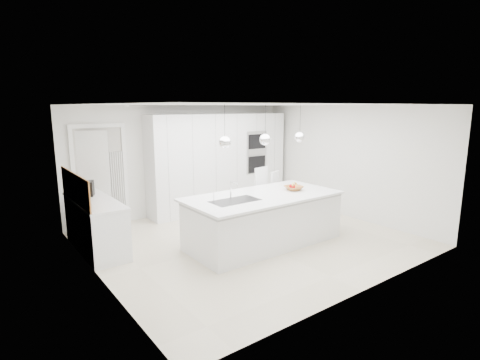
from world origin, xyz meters
TOP-DOWN VIEW (x-y plane):
  - floor at (0.00, 0.00)m, footprint 5.50×5.50m
  - wall_back at (0.00, 2.50)m, footprint 5.50×0.00m
  - wall_left at (-2.75, 0.00)m, footprint 0.00×5.00m
  - ceiling at (0.00, 0.00)m, footprint 5.50×5.50m
  - tall_cabinets at (0.80, 2.20)m, footprint 3.60×0.60m
  - oven_stack at (1.70, 1.89)m, footprint 0.62×0.04m
  - doorway_frame at (-1.95, 2.47)m, footprint 1.11×0.08m
  - hallway_door at (-2.20, 2.42)m, footprint 0.76×0.38m
  - radiator at (-1.63, 2.46)m, footprint 0.32×0.04m
  - left_base_cabinets at (-2.45, 1.20)m, footprint 0.60×1.80m
  - left_worktop at (-2.45, 1.20)m, footprint 0.62×1.82m
  - oak_backsplash at (-2.74, 1.20)m, footprint 0.02×1.80m
  - island_base at (0.10, -0.30)m, footprint 2.80×1.20m
  - island_worktop at (0.10, -0.25)m, footprint 2.84×1.40m
  - island_sink at (-0.55, -0.30)m, footprint 0.84×0.44m
  - island_tap at (-0.50, -0.10)m, footprint 0.02×0.02m
  - pendant_left at (-0.75, -0.30)m, footprint 0.20×0.20m
  - pendant_mid at (0.10, -0.30)m, footprint 0.20×0.20m
  - pendant_right at (0.95, -0.30)m, footprint 0.20×0.20m
  - fruit_bowl at (0.83, -0.30)m, footprint 0.36×0.36m
  - espresso_machine at (-2.43, 1.55)m, footprint 0.24×0.29m
  - bar_stool_left at (0.81, 0.48)m, footprint 0.50×0.62m
  - bar_stool_right at (1.23, 0.54)m, footprint 0.52×0.59m
  - apple_a at (0.80, -0.31)m, footprint 0.09×0.09m
  - apple_b at (0.82, -0.24)m, footprint 0.07×0.07m
  - apple_c at (0.79, -0.32)m, footprint 0.08×0.08m
  - banana_bunch at (0.84, -0.31)m, footprint 0.21×0.15m

SIDE VIEW (x-z plane):
  - floor at x=0.00m, z-range 0.00..0.00m
  - left_base_cabinets at x=-2.45m, z-range 0.00..0.86m
  - island_base at x=0.10m, z-range 0.00..0.86m
  - bar_stool_right at x=1.23m, z-range 0.00..1.08m
  - bar_stool_left at x=0.81m, z-range 0.00..1.21m
  - island_sink at x=-0.55m, z-range 0.73..0.91m
  - radiator at x=-1.63m, z-range 0.15..1.55m
  - left_worktop at x=-2.45m, z-range 0.86..0.90m
  - island_worktop at x=0.10m, z-range 0.86..0.90m
  - fruit_bowl at x=0.83m, z-range 0.90..0.98m
  - apple_b at x=0.82m, z-range 0.93..1.00m
  - apple_c at x=0.79m, z-range 0.93..1.01m
  - apple_a at x=0.80m, z-range 0.93..1.02m
  - banana_bunch at x=0.84m, z-range 0.91..1.10m
  - hallway_door at x=-2.20m, z-range 0.00..2.00m
  - doorway_frame at x=-1.95m, z-range -0.04..2.09m
  - espresso_machine at x=-2.43m, z-range 0.90..1.17m
  - island_tap at x=-0.50m, z-range 0.90..1.20m
  - tall_cabinets at x=0.80m, z-range 0.00..2.30m
  - oak_backsplash at x=-2.74m, z-range 0.90..1.40m
  - wall_back at x=0.00m, z-range -1.50..4.00m
  - wall_left at x=-2.75m, z-range -1.25..3.75m
  - oven_stack at x=1.70m, z-range 0.83..1.88m
  - pendant_left at x=-0.75m, z-range 1.80..2.00m
  - pendant_mid at x=0.10m, z-range 1.80..2.00m
  - pendant_right at x=0.95m, z-range 1.80..2.00m
  - ceiling at x=0.00m, z-range 2.50..2.50m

